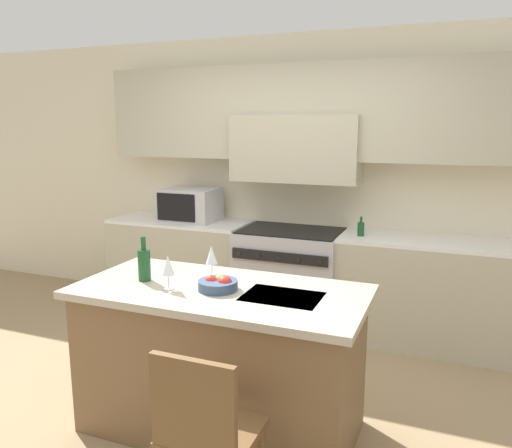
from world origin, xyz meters
TOP-DOWN VIEW (x-y plane):
  - ground_plane at (0.00, 0.00)m, footprint 10.00×10.00m
  - back_cabinetry at (0.00, 1.94)m, footprint 10.00×0.46m
  - back_counter at (-0.00, 1.69)m, footprint 3.76×0.62m
  - range_stove at (0.00, 1.67)m, footprint 0.95×0.70m
  - microwave at (-1.06, 1.69)m, footprint 0.53×0.42m
  - kitchen_island at (0.12, -0.07)m, footprint 1.74×0.84m
  - island_chair at (0.41, -0.83)m, footprint 0.42×0.40m
  - wine_bottle at (-0.38, -0.11)m, footprint 0.08×0.08m
  - wine_glass_near at (-0.15, -0.20)m, footprint 0.07×0.07m
  - wine_glass_far at (-0.03, 0.11)m, footprint 0.07×0.07m
  - fruit_bowl at (0.12, -0.10)m, footprint 0.23×0.23m
  - oil_bottle_on_counter at (0.65, 1.62)m, footprint 0.06×0.06m

SIDE VIEW (x-z plane):
  - ground_plane at x=0.00m, z-range 0.00..0.00m
  - range_stove at x=0.00m, z-range 0.00..0.92m
  - kitchen_island at x=0.12m, z-range 0.00..0.92m
  - back_counter at x=0.00m, z-range 0.00..0.92m
  - island_chair at x=0.41m, z-range 0.06..0.97m
  - fruit_bowl at x=0.12m, z-range 0.90..0.99m
  - oil_bottle_on_counter at x=0.65m, z-range 0.90..1.07m
  - wine_bottle at x=-0.38m, z-range 0.88..1.16m
  - wine_glass_near at x=-0.15m, z-range 0.95..1.16m
  - wine_glass_far at x=-0.03m, z-range 0.95..1.16m
  - microwave at x=-1.06m, z-range 0.92..1.25m
  - back_cabinetry at x=0.00m, z-range 0.26..2.96m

